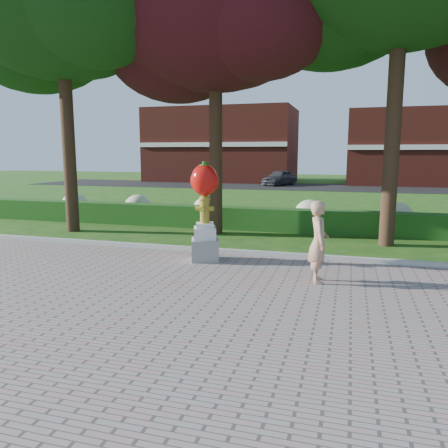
% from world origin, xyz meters
% --- Properties ---
extents(ground, '(100.00, 100.00, 0.00)m').
position_xyz_m(ground, '(0.00, 0.00, 0.00)').
color(ground, '#184C13').
rests_on(ground, ground).
extents(walkway, '(40.00, 14.00, 0.04)m').
position_xyz_m(walkway, '(0.00, -4.00, 0.02)').
color(walkway, gray).
rests_on(walkway, ground).
extents(curb, '(40.00, 0.18, 0.15)m').
position_xyz_m(curb, '(0.00, 3.00, 0.07)').
color(curb, '#ADADA5').
rests_on(curb, ground).
extents(lawn_hedge, '(24.00, 0.70, 0.80)m').
position_xyz_m(lawn_hedge, '(0.00, 7.00, 0.40)').
color(lawn_hedge, '#184413').
rests_on(lawn_hedge, ground).
extents(hydrangea_row, '(20.10, 1.10, 0.99)m').
position_xyz_m(hydrangea_row, '(0.57, 8.00, 0.55)').
color(hydrangea_row, beige).
rests_on(hydrangea_row, ground).
extents(street, '(50.00, 8.00, 0.02)m').
position_xyz_m(street, '(0.00, 28.00, 0.01)').
color(street, black).
rests_on(street, ground).
extents(building_left, '(14.00, 8.00, 7.00)m').
position_xyz_m(building_left, '(-10.00, 34.00, 3.50)').
color(building_left, maroon).
rests_on(building_left, ground).
extents(building_right, '(12.00, 8.00, 6.40)m').
position_xyz_m(building_right, '(8.00, 34.00, 3.20)').
color(building_right, maroon).
rests_on(building_right, ground).
extents(tree_mid_left, '(8.25, 7.04, 10.69)m').
position_xyz_m(tree_mid_left, '(-2.10, 6.08, 7.30)').
color(tree_mid_left, black).
rests_on(tree_mid_left, ground).
extents(hydrant_sculpture, '(0.86, 0.86, 2.49)m').
position_xyz_m(hydrant_sculpture, '(-1.08, 2.09, 1.36)').
color(hydrant_sculpture, gray).
rests_on(hydrant_sculpture, walkway).
extents(woman, '(0.52, 0.69, 1.73)m').
position_xyz_m(woman, '(1.81, 0.95, 0.90)').
color(woman, tan).
rests_on(woman, walkway).
extents(parked_car, '(2.93, 4.16, 1.31)m').
position_xyz_m(parked_car, '(-3.45, 29.04, 0.68)').
color(parked_car, '#42444A').
rests_on(parked_car, street).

